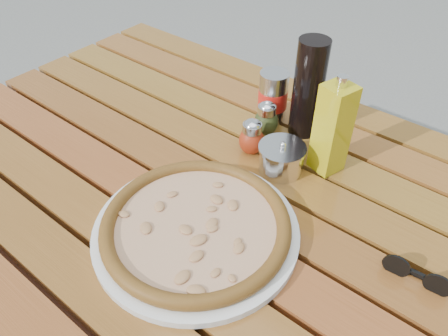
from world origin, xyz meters
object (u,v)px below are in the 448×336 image
Objects in this scene: plate at (196,231)px; sunglasses at (417,275)px; pizza at (196,225)px; parmesan_tin at (281,158)px; soda_can at (273,97)px; pepper_shaker at (252,137)px; oregano_shaker at (266,119)px; table at (218,211)px; dark_bottle at (308,89)px; olive_oil_cruet at (333,129)px.

sunglasses reaches higher than plate.
sunglasses is at bearing 23.21° from plate.
pizza reaches higher than plate.
pizza is 0.36m from sunglasses.
soda_can is at bearing 129.93° from parmesan_tin.
pepper_shaker is (-0.06, 0.25, 0.02)m from pizza.
oregano_shaker is 0.06m from soda_can.
dark_bottle is (0.04, 0.26, 0.19)m from table.
sunglasses is (0.35, -0.24, -0.09)m from dark_bottle.
oregano_shaker is (-0.07, 0.32, 0.02)m from pizza.
olive_oil_cruet reaches higher than pepper_shaker.
parmesan_tin is (0.02, 0.24, 0.01)m from pizza.
sunglasses is at bearing -34.31° from dark_bottle.
plate reaches higher than table.
parmesan_tin is at bearing -76.49° from dark_bottle.
sunglasses is (0.33, 0.14, -0.01)m from pizza.
soda_can is at bearing 157.95° from olive_oil_cruet.
table is at bearing -83.06° from oregano_shaker.
dark_bottle reaches higher than sunglasses.
sunglasses is (0.41, -0.18, -0.02)m from oregano_shaker.
table is 0.40m from sunglasses.
soda_can reaches higher than sunglasses.
oregano_shaker is 0.45m from sunglasses.
dark_bottle is (0.06, 0.06, 0.07)m from oregano_shaker.
sunglasses is (0.40, -0.10, -0.02)m from pepper_shaker.
plate is 0.24m from parmesan_tin.
table is 12.17× the size of parmesan_tin.
olive_oil_cruet reaches higher than plate.
parmesan_tin is 0.33m from sunglasses.
table is 0.17m from parmesan_tin.
plate is 3.13× the size of parmesan_tin.
plate is at bearing -75.51° from soda_can.
dark_bottle is 0.10m from soda_can.
soda_can is at bearing 104.49° from plate.
sunglasses is at bearing -32.83° from olive_oil_cruet.
soda_can is at bearing 147.11° from sunglasses.
dark_bottle is 0.43m from sunglasses.
plate is 0.02m from pizza.
soda_can is 0.57× the size of olive_oil_cruet.
pizza is at bearing -76.19° from pepper_shaker.
soda_can is at bearing 104.49° from pizza.
dark_bottle is (-0.01, 0.38, 0.10)m from plate.
parmesan_tin reaches higher than plate.
dark_bottle is 2.00× the size of sunglasses.
olive_oil_cruet is at bearing -6.32° from oregano_shaker.
oregano_shaker is at bearing 103.15° from pizza.
sunglasses is at bearing 23.21° from pizza.
table is 12.73× the size of sunglasses.
oregano_shaker is 0.17m from olive_oil_cruet.
dark_bottle is 1.91× the size of parmesan_tin.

